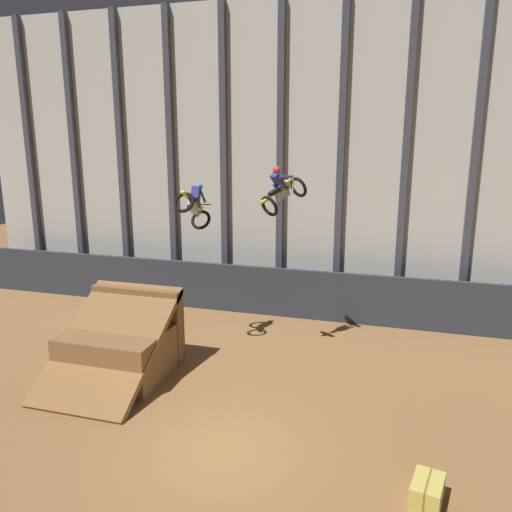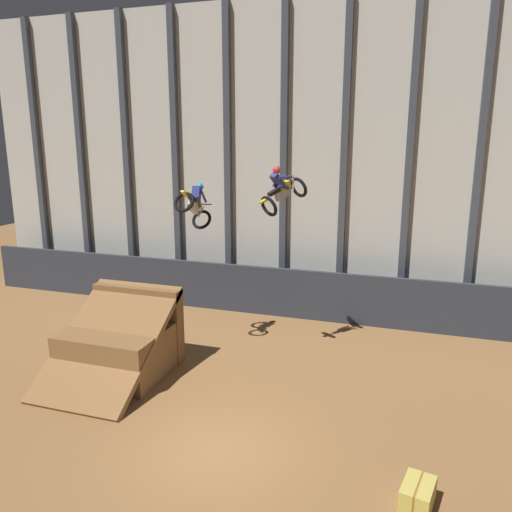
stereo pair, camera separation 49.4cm
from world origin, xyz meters
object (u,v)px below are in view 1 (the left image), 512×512
at_px(rider_bike_right_air, 282,190).
at_px(hay_bale_trackside, 427,492).
at_px(rider_bike_left_air, 194,205).
at_px(dirt_ramp, 123,344).

relative_size(rider_bike_right_air, hay_bale_trackside, 1.80).
xyz_separation_m(rider_bike_left_air, rider_bike_right_air, (2.96, 0.41, 0.54)).
xyz_separation_m(rider_bike_right_air, hay_bale_trackside, (4.68, -6.44, -5.47)).
bearing_deg(rider_bike_left_air, dirt_ramp, -120.29).
bearing_deg(rider_bike_right_air, hay_bale_trackside, -19.98).
height_order(dirt_ramp, rider_bike_left_air, rider_bike_left_air).
relative_size(dirt_ramp, rider_bike_right_air, 2.35).
bearing_deg(rider_bike_left_air, hay_bale_trackside, -34.69).
height_order(rider_bike_left_air, hay_bale_trackside, rider_bike_left_air).
height_order(rider_bike_right_air, hay_bale_trackside, rider_bike_right_air).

